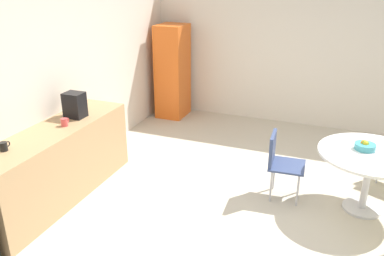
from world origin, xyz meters
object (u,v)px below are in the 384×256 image
object	(u,v)px
chair_navy	(279,158)
mug_green	(65,122)
fruit_bowl	(365,146)
coffee_maker	(75,105)
locker_cabinet	(173,71)
mug_white	(4,146)
round_table	(370,163)

from	to	relation	value
chair_navy	mug_green	bearing A→B (deg)	109.01
fruit_bowl	mug_green	xyz separation A→B (m)	(-0.97, 3.36, 0.16)
fruit_bowl	mug_green	size ratio (longest dim) A/B	1.79
fruit_bowl	coffee_maker	distance (m)	3.50
mug_green	coffee_maker	bearing A→B (deg)	12.04
mug_green	coffee_maker	world-z (taller)	coffee_maker
chair_navy	mug_green	xyz separation A→B (m)	(-0.84, 2.44, 0.43)
fruit_bowl	coffee_maker	size ratio (longest dim) A/B	0.72
locker_cabinet	mug_white	bearing A→B (deg)	177.43
coffee_maker	chair_navy	bearing A→B (deg)	-77.87
locker_cabinet	round_table	world-z (taller)	locker_cabinet
chair_navy	fruit_bowl	xyz separation A→B (m)	(0.13, -0.92, 0.26)
chair_navy	round_table	bearing A→B (deg)	-86.19
chair_navy	fruit_bowl	world-z (taller)	fruit_bowl
chair_navy	locker_cabinet	bearing A→B (deg)	47.00
mug_green	coffee_maker	size ratio (longest dim) A/B	0.40
fruit_bowl	coffee_maker	world-z (taller)	coffee_maker
round_table	coffee_maker	distance (m)	3.59
locker_cabinet	chair_navy	size ratio (longest dim) A/B	2.07
mug_white	mug_green	size ratio (longest dim) A/B	1.00
mug_white	mug_green	bearing A→B (deg)	-9.84
locker_cabinet	fruit_bowl	bearing A→B (deg)	-122.40
mug_green	fruit_bowl	bearing A→B (deg)	-73.86
mug_white	coffee_maker	world-z (taller)	coffee_maker
round_table	coffee_maker	xyz separation A→B (m)	(-0.61, 3.51, 0.45)
round_table	mug_green	world-z (taller)	mug_green
locker_cabinet	round_table	distance (m)	4.05
mug_white	coffee_maker	size ratio (longest dim) A/B	0.40
fruit_bowl	locker_cabinet	bearing A→B (deg)	57.60
fruit_bowl	chair_navy	bearing A→B (deg)	98.16
locker_cabinet	fruit_bowl	size ratio (longest dim) A/B	7.44
locker_cabinet	coffee_maker	bearing A→B (deg)	177.94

